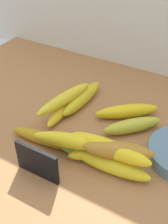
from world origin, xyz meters
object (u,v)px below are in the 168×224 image
chalkboard_sign (38,164)px  banana_7 (77,149)px  banana_9 (118,151)px  banana_11 (64,99)px  banana_6 (43,138)px  banana_4 (127,111)px  banana_2 (105,152)px  banana_5 (112,165)px  banana_1 (62,109)px  banana_10 (71,141)px  banana_0 (82,98)px  banana_3 (132,126)px  banana_8 (110,148)px

chalkboard_sign → banana_7: chalkboard_sign is taller
banana_9 → banana_11: (-22.10, 11.98, -0.97)cm
chalkboard_sign → banana_9: 18.12cm
banana_9 → banana_6: bearing=-175.8°
banana_4 → banana_9: bearing=-73.7°
chalkboard_sign → banana_2: chalkboard_sign is taller
banana_4 → banana_5: 21.01cm
banana_1 → banana_5: banana_5 is taller
banana_4 → banana_7: banana_4 is taller
banana_5 → banana_10: size_ratio=1.02×
banana_5 → banana_6: 19.26cm
chalkboard_sign → banana_0: size_ratio=0.56×
chalkboard_sign → banana_7: 10.76cm
chalkboard_sign → banana_4: bearing=73.1°
banana_1 → banana_2: size_ratio=0.94×
banana_3 → chalkboard_sign: bearing=-117.4°
banana_0 → banana_11: (-2.14, -6.35, 2.97)cm
banana_3 → banana_5: 15.38cm
banana_9 → banana_0: bearing=137.4°
banana_0 → banana_8: size_ratio=0.99×
banana_6 → banana_3: bearing=40.5°
banana_10 → banana_7: bearing=57.9°
banana_1 → banana_6: (2.49, -12.76, -0.05)cm
chalkboard_sign → banana_6: 10.74cm
banana_5 → banana_8: bearing=141.1°
banana_2 → banana_10: bearing=-151.1°
banana_3 → banana_9: size_ratio=1.02×
banana_1 → banana_9: size_ratio=1.06×
banana_9 → chalkboard_sign: bearing=-144.4°
banana_3 → banana_1: bearing=-172.3°
banana_8 → banana_2: bearing=131.5°
banana_0 → chalkboard_sign: bearing=-79.5°
banana_0 → banana_7: size_ratio=1.25×
banana_3 → banana_9: banana_9 is taller
banana_11 → chalkboard_sign: bearing=-71.6°
banana_2 → banana_6: (-16.05, -3.42, -0.24)cm
banana_5 → banana_9: 4.32cm
banana_8 → chalkboard_sign: bearing=-141.0°
banana_0 → banana_3: 18.59cm
banana_3 → banana_6: 23.91cm
banana_5 → banana_8: 4.30cm
banana_4 → banana_9: (5.61, -19.18, 4.07)cm
banana_5 → banana_11: size_ratio=0.91×
banana_4 → banana_8: (3.60, -19.45, 4.00)cm
banana_9 → banana_3: bearing=97.6°
banana_11 → banana_7: bearing=-47.6°
banana_2 → banana_3: banana_3 is taller
banana_1 → banana_7: 17.07cm
chalkboard_sign → banana_6: chalkboard_sign is taller
banana_8 → banana_9: banana_9 is taller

